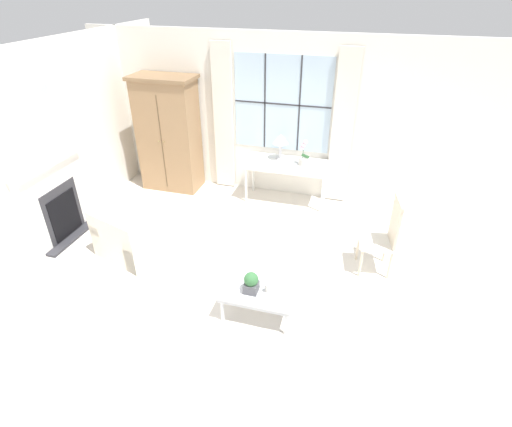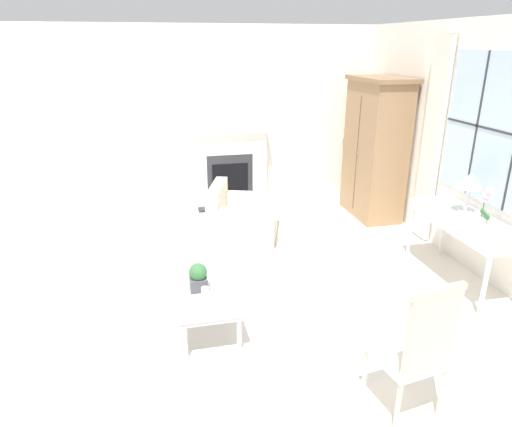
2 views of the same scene
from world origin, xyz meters
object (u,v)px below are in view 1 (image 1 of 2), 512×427
(armchair_upholstered, at_px, (135,237))
(pillar_candle, at_px, (268,288))
(table_lamp, at_px, (281,140))
(potted_orchid, at_px, (303,155))
(armoire, at_px, (169,134))
(coffee_table, at_px, (259,292))
(side_chair_wooden, at_px, (386,233))
(fireplace, at_px, (53,194))
(console_table, at_px, (287,166))
(potted_plant_small, at_px, (251,282))

(armchair_upholstered, distance_m, pillar_candle, 2.33)
(table_lamp, bearing_deg, potted_orchid, -16.97)
(armoire, distance_m, coffee_table, 3.87)
(potted_orchid, bearing_deg, side_chair_wooden, -47.13)
(table_lamp, height_order, potted_orchid, table_lamp)
(armoire, relative_size, coffee_table, 2.41)
(fireplace, distance_m, coffee_table, 3.51)
(armchair_upholstered, relative_size, side_chair_wooden, 1.01)
(potted_orchid, xyz_separation_m, coffee_table, (0.01, -2.80, -0.60))
(side_chair_wooden, bearing_deg, armchair_upholstered, -170.87)
(armoire, height_order, armchair_upholstered, armoire)
(pillar_candle, bearing_deg, console_table, 98.09)
(console_table, xyz_separation_m, coffee_table, (0.30, -2.87, -0.35))
(fireplace, height_order, console_table, fireplace)
(console_table, height_order, pillar_candle, console_table)
(potted_orchid, height_order, armchair_upholstered, potted_orchid)
(table_lamp, xyz_separation_m, armchair_upholstered, (-1.65, -2.20, -0.87))
(coffee_table, relative_size, pillar_candle, 6.64)
(coffee_table, bearing_deg, potted_orchid, 90.31)
(coffee_table, relative_size, potted_plant_small, 3.28)
(armchair_upholstered, bearing_deg, table_lamp, 53.15)
(console_table, xyz_separation_m, side_chair_wooden, (1.69, -1.58, -0.09))
(armchair_upholstered, relative_size, pillar_candle, 8.59)
(fireplace, bearing_deg, coffee_table, -13.03)
(fireplace, height_order, side_chair_wooden, fireplace)
(side_chair_wooden, bearing_deg, pillar_candle, -134.27)
(table_lamp, bearing_deg, coffee_table, -81.52)
(armchair_upholstered, xyz_separation_m, pillar_candle, (2.20, -0.75, 0.19))
(pillar_candle, bearing_deg, armoire, 132.30)
(armchair_upholstered, bearing_deg, coffee_table, -19.36)
(armchair_upholstered, xyz_separation_m, potted_plant_small, (2.01, -0.79, 0.27))
(potted_plant_small, bearing_deg, potted_orchid, 88.74)
(armoire, relative_size, side_chair_wooden, 1.89)
(armoire, xyz_separation_m, armchair_upholstered, (0.42, -2.13, -0.80))
(fireplace, xyz_separation_m, side_chair_wooden, (4.78, 0.50, -0.15))
(side_chair_wooden, bearing_deg, potted_orchid, 132.87)
(fireplace, distance_m, console_table, 3.73)
(armchair_upholstered, bearing_deg, armoire, 101.25)
(console_table, bearing_deg, potted_orchid, -12.69)
(armoire, xyz_separation_m, side_chair_wooden, (3.90, -1.57, -0.45))
(console_table, bearing_deg, side_chair_wooden, -43.05)
(table_lamp, height_order, coffee_table, table_lamp)
(table_lamp, height_order, pillar_candle, table_lamp)
(armoire, bearing_deg, console_table, 0.17)
(armoire, bearing_deg, coffee_table, -48.75)
(table_lamp, distance_m, pillar_candle, 3.08)
(coffee_table, xyz_separation_m, pillar_candle, (0.11, -0.02, 0.10))
(potted_plant_small, bearing_deg, coffee_table, 36.94)
(armoire, height_order, side_chair_wooden, armoire)
(fireplace, height_order, armoire, fireplace)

